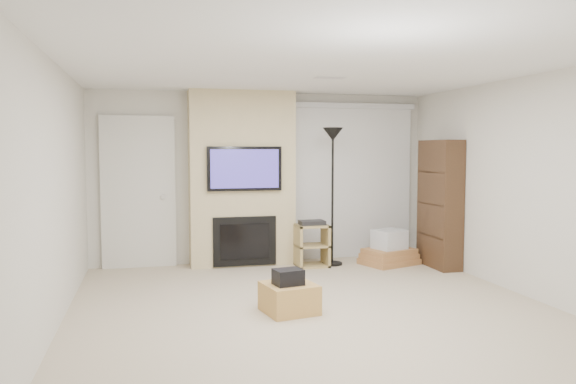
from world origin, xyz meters
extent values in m
cube|color=beige|center=(0.00, 0.00, 0.00)|extent=(5.00, 5.50, 0.00)
cube|color=white|center=(0.00, 0.00, 2.50)|extent=(5.00, 5.50, 0.00)
cube|color=silver|center=(0.00, 2.75, 1.25)|extent=(5.00, 0.00, 2.50)
cube|color=silver|center=(0.00, -2.75, 1.25)|extent=(5.00, 0.00, 2.50)
cube|color=silver|center=(-2.50, 0.00, 1.25)|extent=(0.00, 5.50, 2.50)
cube|color=silver|center=(2.50, 0.00, 1.25)|extent=(0.00, 5.50, 2.50)
cube|color=silver|center=(0.40, 0.80, 2.50)|extent=(0.35, 0.18, 0.01)
cube|color=tan|center=(-0.27, 0.04, 0.15)|extent=(0.59, 0.59, 0.30)
cube|color=black|center=(-0.30, 0.00, 0.38)|extent=(0.32, 0.27, 0.16)
cube|color=beige|center=(-0.35, 2.55, 1.25)|extent=(1.50, 0.40, 2.50)
cube|color=black|center=(-0.35, 2.32, 1.40)|extent=(1.05, 0.06, 0.62)
cube|color=navy|center=(-0.35, 2.29, 1.40)|extent=(0.96, 0.00, 0.54)
cube|color=black|center=(-0.35, 2.34, 0.37)|extent=(0.90, 0.04, 0.70)
cube|color=black|center=(-0.35, 2.32, 0.37)|extent=(0.70, 0.02, 0.50)
cube|color=silver|center=(-1.80, 2.71, 1.07)|extent=(1.02, 0.08, 2.14)
cube|color=#B4A893|center=(-1.80, 2.72, 1.02)|extent=(0.90, 0.05, 2.05)
cylinder|color=silver|center=(-1.46, 2.67, 1.00)|extent=(0.07, 0.06, 0.07)
cube|color=silver|center=(1.40, 2.69, 2.33)|extent=(1.98, 0.10, 0.08)
cube|color=white|center=(1.40, 2.70, 1.15)|extent=(1.90, 0.03, 2.29)
cylinder|color=black|center=(0.91, 2.20, 0.02)|extent=(0.29, 0.29, 0.03)
cylinder|color=black|center=(0.91, 2.20, 0.94)|extent=(0.03, 0.03, 1.84)
cone|color=black|center=(0.91, 2.20, 1.88)|extent=(0.29, 0.29, 0.19)
cube|color=tan|center=(0.38, 2.16, 0.30)|extent=(0.04, 0.38, 0.60)
cube|color=tan|center=(0.79, 2.16, 0.30)|extent=(0.04, 0.38, 0.60)
cube|color=tan|center=(0.59, 2.16, 0.01)|extent=(0.45, 0.38, 0.03)
cube|color=tan|center=(0.59, 2.16, 0.30)|extent=(0.45, 0.38, 0.03)
cube|color=tan|center=(0.59, 2.16, 0.58)|extent=(0.45, 0.38, 0.03)
cube|color=black|center=(0.59, 2.16, 0.63)|extent=(0.35, 0.25, 0.06)
cube|color=#BA7E48|center=(1.72, 2.03, 0.04)|extent=(0.89, 0.78, 0.08)
cube|color=#BA7E48|center=(1.72, 2.03, 0.12)|extent=(0.85, 0.73, 0.07)
cube|color=#BA7E48|center=(1.72, 2.03, 0.19)|extent=(0.80, 0.69, 0.07)
cube|color=silver|center=(1.72, 2.03, 0.37)|extent=(0.51, 0.48, 0.27)
cube|color=#3A2516|center=(2.34, 1.70, 0.90)|extent=(0.30, 0.80, 1.80)
cube|color=#3A2516|center=(2.32, 1.70, 0.45)|extent=(0.26, 0.72, 0.02)
cube|color=#3A2516|center=(2.32, 1.70, 0.90)|extent=(0.26, 0.72, 0.02)
cube|color=#3A2516|center=(2.32, 1.70, 1.35)|extent=(0.26, 0.72, 0.02)
camera|label=1|loc=(-1.64, -5.44, 1.68)|focal=35.00mm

